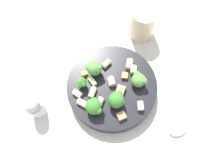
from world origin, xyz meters
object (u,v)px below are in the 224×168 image
(broccoli_floret_4, at_px, (94,106))
(chicken_chunk_2, at_px, (121,90))
(rigatoni_1, at_px, (100,102))
(drinking_glass, at_px, (143,25))
(chicken_chunk_3, at_px, (85,74))
(pepper_shaker, at_px, (35,108))
(pasta_bowl, at_px, (112,88))
(broccoli_floret_1, at_px, (139,80))
(rigatoni_0, at_px, (77,94))
(rigatoni_2, at_px, (111,81))
(rigatoni_5, at_px, (92,81))
(rigatoni_9, at_px, (93,92))
(rigatoni_6, at_px, (140,106))
(rigatoni_7, at_px, (128,63))
(broccoli_floret_0, at_px, (94,69))
(rigatoni_3, at_px, (82,103))
(rigatoni_4, at_px, (134,70))
(broccoli_floret_2, at_px, (81,83))
(chicken_chunk_0, at_px, (125,76))
(rigatoni_8, at_px, (106,64))
(spoon, at_px, (170,132))
(chicken_chunk_1, at_px, (121,116))
(broccoli_floret_3, at_px, (117,100))

(broccoli_floret_4, bearing_deg, chicken_chunk_2, 74.76)
(rigatoni_1, bearing_deg, drinking_glass, 102.24)
(chicken_chunk_3, relative_size, pepper_shaker, 0.21)
(pasta_bowl, bearing_deg, broccoli_floret_1, 44.98)
(rigatoni_0, bearing_deg, broccoli_floret_4, -0.91)
(rigatoni_2, height_order, rigatoni_5, rigatoni_2)
(rigatoni_9, bearing_deg, rigatoni_6, 22.43)
(rigatoni_6, relative_size, rigatoni_7, 0.85)
(broccoli_floret_0, xyz_separation_m, rigatoni_9, (0.03, -0.05, -0.02))
(broccoli_floret_0, xyz_separation_m, rigatoni_7, (0.05, 0.07, -0.02))
(rigatoni_0, xyz_separation_m, rigatoni_3, (0.03, -0.01, 0.00))
(broccoli_floret_4, relative_size, rigatoni_4, 2.16)
(rigatoni_7, bearing_deg, broccoli_floret_0, -125.55)
(pasta_bowl, distance_m, broccoli_floret_2, 0.08)
(rigatoni_9, bearing_deg, broccoli_floret_0, 124.71)
(rigatoni_4, bearing_deg, pepper_shaker, -118.98)
(chicken_chunk_0, relative_size, chicken_chunk_3, 1.03)
(broccoli_floret_0, xyz_separation_m, chicken_chunk_2, (0.08, 0.00, -0.02))
(rigatoni_8, bearing_deg, drinking_glass, 90.21)
(drinking_glass, bearing_deg, pasta_bowl, -76.23)
(rigatoni_6, bearing_deg, rigatoni_2, 176.85)
(chicken_chunk_2, distance_m, spoon, 0.16)
(broccoli_floret_2, distance_m, rigatoni_4, 0.14)
(broccoli_floret_4, height_order, drinking_glass, drinking_glass)
(chicken_chunk_1, bearing_deg, rigatoni_5, 168.02)
(rigatoni_9, bearing_deg, chicken_chunk_1, -0.88)
(rigatoni_7, bearing_deg, drinking_glass, 109.77)
(rigatoni_4, bearing_deg, rigatoni_3, -106.16)
(rigatoni_8, bearing_deg, rigatoni_5, -87.29)
(rigatoni_2, distance_m, rigatoni_9, 0.06)
(rigatoni_0, height_order, rigatoni_5, rigatoni_0)
(rigatoni_1, xyz_separation_m, rigatoni_6, (0.08, 0.05, 0.00))
(rigatoni_8, relative_size, chicken_chunk_2, 0.94)
(broccoli_floret_2, bearing_deg, pasta_bowl, 40.10)
(rigatoni_2, bearing_deg, broccoli_floret_0, -172.72)
(rigatoni_3, bearing_deg, rigatoni_6, 36.08)
(rigatoni_7, distance_m, rigatoni_8, 0.06)
(rigatoni_3, bearing_deg, pepper_shaker, -136.08)
(broccoli_floret_3, xyz_separation_m, chicken_chunk_3, (-0.11, 0.01, -0.02))
(pepper_shaker, bearing_deg, rigatoni_9, 54.06)
(broccoli_floret_3, relative_size, drinking_glass, 0.49)
(rigatoni_3, bearing_deg, spoon, 22.73)
(rigatoni_7, bearing_deg, chicken_chunk_0, -67.77)
(rigatoni_4, height_order, chicken_chunk_3, rigatoni_4)
(chicken_chunk_0, bearing_deg, rigatoni_2, -114.70)
(broccoli_floret_0, distance_m, drinking_glass, 0.20)
(rigatoni_3, relative_size, pepper_shaker, 0.33)
(broccoli_floret_1, bearing_deg, chicken_chunk_3, -150.62)
(broccoli_floret_0, height_order, rigatoni_4, broccoli_floret_0)
(broccoli_floret_3, height_order, rigatoni_5, broccoli_floret_3)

